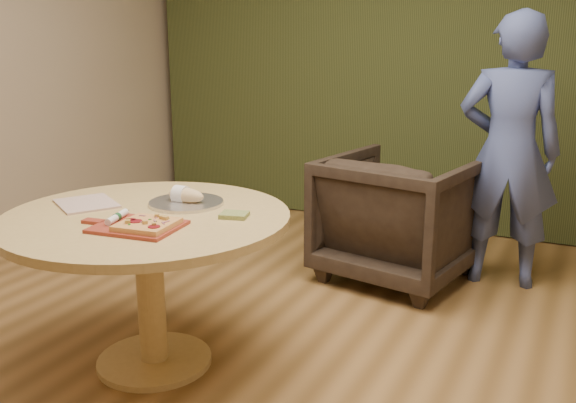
# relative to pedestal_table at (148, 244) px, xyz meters

# --- Properties ---
(room_shell) EXTENTS (5.04, 6.04, 2.84)m
(room_shell) POSITION_rel_pedestal_table_xyz_m (0.53, -0.06, 0.79)
(room_shell) COLOR #9C713E
(room_shell) RESTS_ON ground
(curtain) EXTENTS (4.80, 0.14, 2.78)m
(curtain) POSITION_rel_pedestal_table_xyz_m (0.53, 2.84, 0.79)
(curtain) COLOR #2D3719
(curtain) RESTS_ON ground
(pedestal_table) EXTENTS (1.31, 1.31, 0.75)m
(pedestal_table) POSITION_rel_pedestal_table_xyz_m (0.00, 0.00, 0.00)
(pedestal_table) COLOR tan
(pedestal_table) RESTS_ON ground
(pizza_paddle) EXTENTS (0.46, 0.32, 0.01)m
(pizza_paddle) POSITION_rel_pedestal_table_xyz_m (0.10, -0.19, 0.15)
(pizza_paddle) COLOR #9A3727
(pizza_paddle) RESTS_ON pedestal_table
(flatbread_pizza) EXTENTS (0.24, 0.24, 0.04)m
(flatbread_pizza) POSITION_rel_pedestal_table_xyz_m (0.16, -0.20, 0.17)
(flatbread_pizza) COLOR #DFA257
(flatbread_pizza) RESTS_ON pizza_paddle
(cutlery_roll) EXTENTS (0.07, 0.20, 0.03)m
(cutlery_roll) POSITION_rel_pedestal_table_xyz_m (-0.02, -0.17, 0.17)
(cutlery_roll) COLOR white
(cutlery_roll) RESTS_ON pizza_paddle
(newspaper) EXTENTS (0.39, 0.37, 0.01)m
(newspaper) POSITION_rel_pedestal_table_xyz_m (-0.36, 0.01, 0.15)
(newspaper) COLOR white
(newspaper) RESTS_ON pedestal_table
(serving_tray) EXTENTS (0.36, 0.36, 0.02)m
(serving_tray) POSITION_rel_pedestal_table_xyz_m (0.06, 0.23, 0.15)
(serving_tray) COLOR silver
(serving_tray) RESTS_ON pedestal_table
(bread_roll) EXTENTS (0.19, 0.09, 0.09)m
(bread_roll) POSITION_rel_pedestal_table_xyz_m (0.05, 0.23, 0.18)
(bread_roll) COLOR beige
(bread_roll) RESTS_ON serving_tray
(green_packet) EXTENTS (0.14, 0.13, 0.02)m
(green_packet) POSITION_rel_pedestal_table_xyz_m (0.38, 0.13, 0.15)
(green_packet) COLOR #5C6B30
(green_packet) RESTS_ON pedestal_table
(armchair) EXTENTS (1.00, 0.95, 0.89)m
(armchair) POSITION_rel_pedestal_table_xyz_m (0.72, 1.61, -0.16)
(armchair) COLOR black
(armchair) RESTS_ON ground
(person_standing) EXTENTS (0.66, 0.48, 1.68)m
(person_standing) POSITION_rel_pedestal_table_xyz_m (1.33, 1.83, 0.23)
(person_standing) COLOR #465696
(person_standing) RESTS_ON ground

